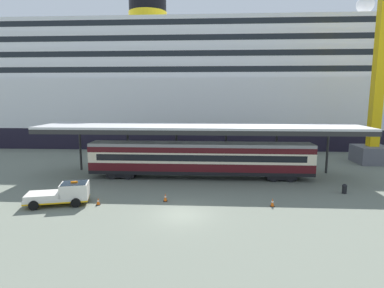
# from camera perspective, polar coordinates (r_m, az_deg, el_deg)

# --- Properties ---
(ground_plane) EXTENTS (400.00, 400.00, 0.00)m
(ground_plane) POSITION_cam_1_polar(r_m,az_deg,el_deg) (25.40, -1.80, -12.88)
(ground_plane) COLOR slate
(cruise_ship) EXTENTS (178.24, 31.42, 32.00)m
(cruise_ship) POSITION_cam_1_polar(r_m,az_deg,el_deg) (71.14, -11.97, 9.80)
(cruise_ship) COLOR black
(cruise_ship) RESTS_ON ground
(platform_canopy) EXTENTS (36.86, 6.26, 6.04)m
(platform_canopy) POSITION_cam_1_polar(r_m,az_deg,el_deg) (35.46, 1.56, 2.97)
(platform_canopy) COLOR #BDBDBD
(platform_canopy) RESTS_ON ground
(train_carriage) EXTENTS (25.17, 2.81, 4.11)m
(train_carriage) POSITION_cam_1_polar(r_m,az_deg,el_deg) (35.53, 1.52, -2.65)
(train_carriage) COLOR black
(train_carriage) RESTS_ON ground
(service_truck) EXTENTS (5.54, 3.26, 2.02)m
(service_truck) POSITION_cam_1_polar(r_m,az_deg,el_deg) (29.60, -22.48, -8.35)
(service_truck) COLOR silver
(service_truck) RESTS_ON ground
(traffic_cone_near) EXTENTS (0.36, 0.36, 0.73)m
(traffic_cone_near) POSITION_cam_1_polar(r_m,az_deg,el_deg) (27.93, 14.54, -10.33)
(traffic_cone_near) COLOR black
(traffic_cone_near) RESTS_ON ground
(traffic_cone_mid) EXTENTS (0.36, 0.36, 0.62)m
(traffic_cone_mid) POSITION_cam_1_polar(r_m,az_deg,el_deg) (28.66, -16.83, -10.06)
(traffic_cone_mid) COLOR black
(traffic_cone_mid) RESTS_ON ground
(traffic_cone_far) EXTENTS (0.36, 0.36, 0.74)m
(traffic_cone_far) POSITION_cam_1_polar(r_m,az_deg,el_deg) (28.42, -4.91, -9.72)
(traffic_cone_far) COLOR black
(traffic_cone_far) RESTS_ON ground
(quay_bollard) EXTENTS (0.48, 0.48, 0.96)m
(quay_bollard) POSITION_cam_1_polar(r_m,az_deg,el_deg) (33.85, 26.17, -7.30)
(quay_bollard) COLOR black
(quay_bollard) RESTS_ON ground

